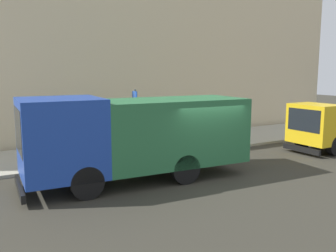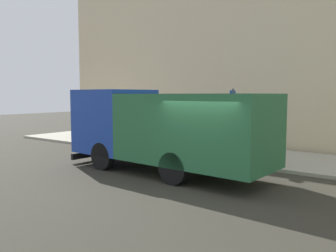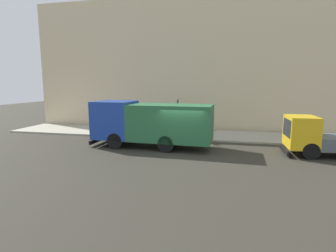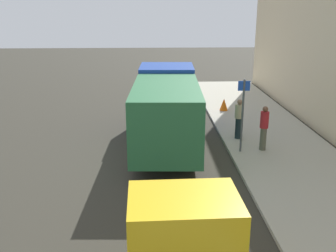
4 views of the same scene
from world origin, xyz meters
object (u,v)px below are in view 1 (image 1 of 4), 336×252
(pedestrian_walking, at_px, (99,138))
(small_flatbed_truck, at_px, (330,128))
(large_utility_truck, at_px, (137,134))
(street_sign_post, at_px, (135,117))
(pedestrian_standing, at_px, (125,132))

(pedestrian_walking, bearing_deg, small_flatbed_truck, -165.04)
(large_utility_truck, xyz_separation_m, small_flatbed_truck, (0.02, -9.75, -0.57))
(pedestrian_walking, xyz_separation_m, street_sign_post, (-0.23, -1.49, 0.75))
(small_flatbed_truck, xyz_separation_m, pedestrian_walking, (2.99, 10.05, -0.02))
(pedestrian_walking, height_order, pedestrian_standing, pedestrian_standing)
(pedestrian_standing, bearing_deg, street_sign_post, 71.34)
(large_utility_truck, distance_m, pedestrian_standing, 3.86)
(large_utility_truck, height_order, pedestrian_standing, large_utility_truck)
(large_utility_truck, relative_size, pedestrian_standing, 4.42)
(small_flatbed_truck, relative_size, pedestrian_walking, 2.91)
(small_flatbed_truck, distance_m, street_sign_post, 9.02)
(large_utility_truck, bearing_deg, small_flatbed_truck, -87.42)
(small_flatbed_truck, relative_size, street_sign_post, 1.75)
(large_utility_truck, relative_size, pedestrian_walking, 4.57)
(large_utility_truck, distance_m, street_sign_post, 3.04)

